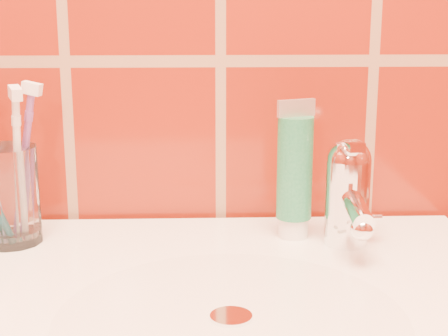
{
  "coord_description": "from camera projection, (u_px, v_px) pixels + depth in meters",
  "views": [
    {
      "loc": [
        -0.02,
        0.38,
        1.11
      ],
      "look_at": [
        -0.0,
        1.08,
        0.94
      ],
      "focal_mm": 55.0,
      "sensor_mm": 36.0,
      "label": 1
    }
  ],
  "objects": [
    {
      "name": "glass_tumbler",
      "position": [
        9.0,
        195.0,
        0.75
      ],
      "size": [
        0.07,
        0.07,
        0.11
      ],
      "primitive_type": "cylinder",
      "rotation": [
        0.0,
        0.0,
        -0.08
      ],
      "color": "white",
      "rests_on": "pedestal_sink"
    },
    {
      "name": "toothpaste_tube",
      "position": [
        295.0,
        174.0,
        0.76
      ],
      "size": [
        0.04,
        0.04,
        0.16
      ],
      "rotation": [
        0.0,
        0.0,
        0.34
      ],
      "color": "white",
      "rests_on": "pedestal_sink"
    },
    {
      "name": "faucet",
      "position": [
        349.0,
        189.0,
        0.74
      ],
      "size": [
        0.05,
        0.11,
        0.12
      ],
      "color": "white",
      "rests_on": "pedestal_sink"
    },
    {
      "name": "toothbrush_0",
      "position": [
        24.0,
        164.0,
        0.75
      ],
      "size": [
        0.07,
        0.07,
        0.19
      ],
      "primitive_type": null,
      "rotation": [
        0.19,
        0.0,
        1.36
      ],
      "color": "#79428D",
      "rests_on": "glass_tumbler"
    },
    {
      "name": "toothbrush_3",
      "position": [
        18.0,
        167.0,
        0.73
      ],
      "size": [
        0.07,
        0.09,
        0.19
      ],
      "primitive_type": null,
      "rotation": [
        0.18,
        0.0,
        0.46
      ],
      "color": "white",
      "rests_on": "glass_tumbler"
    }
  ]
}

